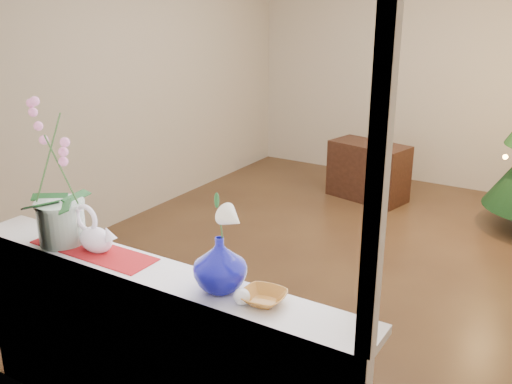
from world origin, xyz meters
TOP-DOWN VIEW (x-y plane):
  - ground at (0.00, 0.00)m, footprint 5.00×5.00m
  - wall_back at (0.00, 2.50)m, footprint 4.50×0.10m
  - wall_front at (0.00, -2.50)m, footprint 4.50×0.10m
  - wall_left at (-2.25, 0.00)m, footprint 0.10×5.00m
  - window_apron at (0.00, -2.46)m, footprint 2.20×0.08m
  - windowsill at (0.00, -2.37)m, footprint 2.20×0.26m
  - window_frame at (0.00, -2.47)m, footprint 2.22×0.06m
  - runner at (-0.38, -2.37)m, footprint 0.70×0.20m
  - orchid_pot at (-0.58, -2.38)m, footprint 0.33×0.33m
  - swan at (-0.36, -2.36)m, footprint 0.27×0.15m
  - blue_vase at (0.38, -2.36)m, footprint 0.34×0.34m
  - lily at (0.38, -2.36)m, footprint 0.15×0.09m
  - paperweight at (0.53, -2.41)m, footprint 0.09×0.09m
  - amber_dish at (0.59, -2.36)m, footprint 0.17×0.17m
  - side_table at (-0.44, 1.58)m, footprint 0.90×0.58m

SIDE VIEW (x-z plane):
  - ground at x=0.00m, z-range 0.00..0.00m
  - side_table at x=-0.44m, z-range 0.00..0.62m
  - window_apron at x=0.00m, z-range 0.00..0.88m
  - windowsill at x=0.00m, z-range 0.88..0.92m
  - runner at x=-0.38m, z-range 0.92..0.93m
  - amber_dish at x=0.59m, z-range 0.92..0.96m
  - paperweight at x=0.53m, z-range 0.92..0.99m
  - swan at x=-0.36m, z-range 0.92..1.14m
  - blue_vase at x=0.38m, z-range 0.92..1.20m
  - orchid_pot at x=-0.58m, z-range 0.92..1.65m
  - lily at x=0.38m, z-range 1.20..1.40m
  - wall_back at x=0.00m, z-range 0.00..2.70m
  - wall_front at x=0.00m, z-range 0.00..2.70m
  - wall_left at x=-2.25m, z-range 0.00..2.70m
  - window_frame at x=0.00m, z-range 0.90..2.50m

